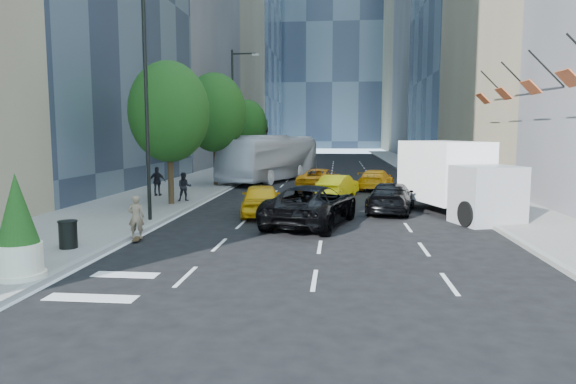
# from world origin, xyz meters

# --- Properties ---
(ground) EXTENTS (160.00, 160.00, 0.00)m
(ground) POSITION_xyz_m (0.00, 0.00, 0.00)
(ground) COLOR black
(ground) RESTS_ON ground
(sidewalk_left) EXTENTS (6.00, 120.00, 0.15)m
(sidewalk_left) POSITION_xyz_m (-9.00, 30.00, 0.07)
(sidewalk_left) COLOR slate
(sidewalk_left) RESTS_ON ground
(sidewalk_right) EXTENTS (4.00, 120.00, 0.15)m
(sidewalk_right) POSITION_xyz_m (10.00, 30.00, 0.07)
(sidewalk_right) COLOR slate
(sidewalk_right) RESTS_ON ground
(tower_left_end) EXTENTS (20.00, 28.00, 60.00)m
(tower_left_end) POSITION_xyz_m (-22.00, 92.00, 30.00)
(tower_left_end) COLOR #2E3747
(tower_left_end) RESTS_ON ground
(tower_right_far) EXTENTS (20.00, 24.00, 50.00)m
(tower_right_far) POSITION_xyz_m (22.00, 98.00, 25.00)
(tower_right_far) COLOR gray
(tower_right_far) RESTS_ON ground
(lamp_near) EXTENTS (2.13, 0.22, 10.00)m
(lamp_near) POSITION_xyz_m (-6.32, 4.00, 5.81)
(lamp_near) COLOR black
(lamp_near) RESTS_ON sidewalk_left
(lamp_far) EXTENTS (2.13, 0.22, 10.00)m
(lamp_far) POSITION_xyz_m (-6.32, 22.00, 5.81)
(lamp_far) COLOR black
(lamp_far) RESTS_ON sidewalk_left
(tree_near) EXTENTS (4.20, 4.20, 7.46)m
(tree_near) POSITION_xyz_m (-7.20, 9.00, 4.97)
(tree_near) COLOR black
(tree_near) RESTS_ON sidewalk_left
(tree_mid) EXTENTS (4.50, 4.50, 7.99)m
(tree_mid) POSITION_xyz_m (-7.20, 19.00, 5.32)
(tree_mid) COLOR black
(tree_mid) RESTS_ON sidewalk_left
(tree_far) EXTENTS (3.90, 3.90, 6.92)m
(tree_far) POSITION_xyz_m (-7.20, 32.00, 4.62)
(tree_far) COLOR black
(tree_far) RESTS_ON sidewalk_left
(traffic_signal) EXTENTS (2.48, 0.53, 5.20)m
(traffic_signal) POSITION_xyz_m (-6.40, 40.00, 4.23)
(traffic_signal) COLOR black
(traffic_signal) RESTS_ON sidewalk_left
(facade_flags) EXTENTS (1.85, 13.30, 2.05)m
(facade_flags) POSITION_xyz_m (10.64, 10.00, 6.18)
(facade_flags) COLOR black
(facade_flags) RESTS_ON ground
(skateboarder) EXTENTS (0.63, 0.48, 1.56)m
(skateboarder) POSITION_xyz_m (-5.60, 0.28, 0.78)
(skateboarder) COLOR #7F6A4F
(skateboarder) RESTS_ON ground
(black_sedan_lincoln) EXTENTS (4.25, 6.65, 1.71)m
(black_sedan_lincoln) POSITION_xyz_m (0.50, 4.20, 0.85)
(black_sedan_lincoln) COLOR black
(black_sedan_lincoln) RESTS_ON ground
(black_sedan_mercedes) EXTENTS (3.04, 5.39, 1.47)m
(black_sedan_mercedes) POSITION_xyz_m (4.20, 8.00, 0.74)
(black_sedan_mercedes) COLOR black
(black_sedan_mercedes) RESTS_ON ground
(taxi_a) EXTENTS (2.39, 4.71, 1.54)m
(taxi_a) POSITION_xyz_m (-2.00, 6.50, 0.77)
(taxi_a) COLOR #E8A90C
(taxi_a) RESTS_ON ground
(taxi_b) EXTENTS (2.69, 4.34, 1.35)m
(taxi_b) POSITION_xyz_m (1.61, 14.00, 0.68)
(taxi_b) COLOR yellow
(taxi_b) RESTS_ON ground
(taxi_c) EXTENTS (3.33, 5.56, 1.45)m
(taxi_c) POSITION_xyz_m (0.38, 18.00, 0.72)
(taxi_c) COLOR orange
(taxi_c) RESTS_ON ground
(taxi_d) EXTENTS (2.96, 5.08, 1.38)m
(taxi_d) POSITION_xyz_m (4.20, 18.32, 0.69)
(taxi_d) COLOR #FFAB0D
(taxi_d) RESTS_ON ground
(city_bus) EXTENTS (6.82, 13.61, 3.70)m
(city_bus) POSITION_xyz_m (-3.78, 24.23, 1.85)
(city_bus) COLOR silver
(city_bus) RESTS_ON ground
(box_truck) EXTENTS (4.73, 7.71, 3.47)m
(box_truck) POSITION_xyz_m (7.10, 7.73, 1.77)
(box_truck) COLOR white
(box_truck) RESTS_ON ground
(pedestrian_a) EXTENTS (0.91, 0.81, 1.58)m
(pedestrian_a) POSITION_xyz_m (-6.80, 10.08, 0.94)
(pedestrian_a) COLOR black
(pedestrian_a) RESTS_ON sidewalk_left
(pedestrian_b) EXTENTS (1.02, 0.44, 1.73)m
(pedestrian_b) POSITION_xyz_m (-9.11, 12.25, 1.01)
(pedestrian_b) COLOR black
(pedestrian_b) RESTS_ON sidewalk_left
(trash_can) EXTENTS (0.58, 0.58, 0.86)m
(trash_can) POSITION_xyz_m (-7.14, -1.61, 0.58)
(trash_can) COLOR black
(trash_can) RESTS_ON sidewalk_left
(planter_shrub) EXTENTS (1.14, 1.14, 2.73)m
(planter_shrub) POSITION_xyz_m (-6.60, -5.00, 1.45)
(planter_shrub) COLOR #ECE7C4
(planter_shrub) RESTS_ON sidewalk_left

